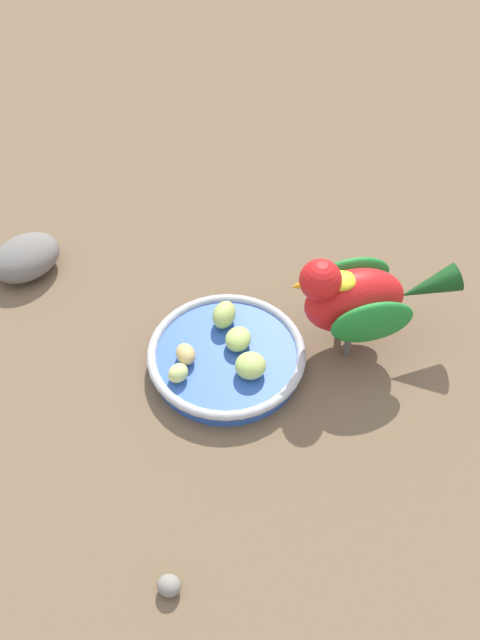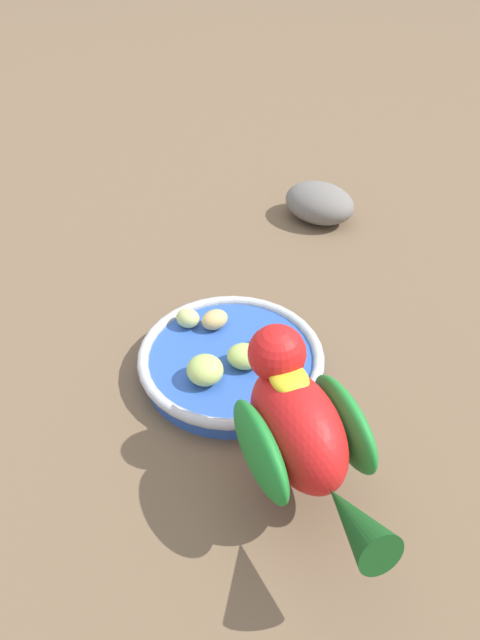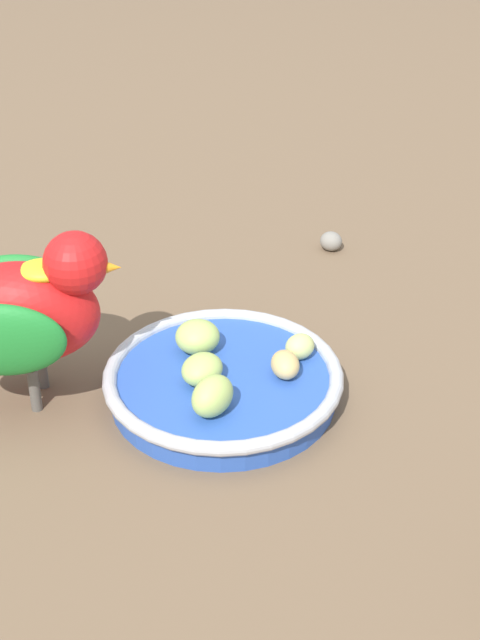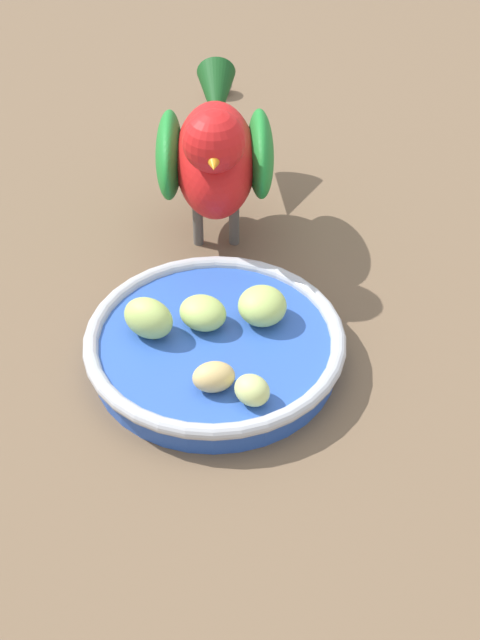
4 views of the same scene
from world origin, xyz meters
The scene contains 10 objects.
ground_plane centered at (0.00, 0.00, 0.00)m, with size 4.00×4.00×0.00m, color brown.
feeding_bowl centered at (-0.02, 0.00, 0.01)m, with size 0.19×0.19×0.03m.
apple_piece_0 centered at (-0.04, 0.03, 0.03)m, with size 0.04×0.04×0.03m, color #B2CC66.
apple_piece_1 centered at (-0.03, -0.01, 0.03)m, with size 0.03×0.03×0.02m, color #B2CC66.
apple_piece_2 centered at (0.04, 0.03, 0.03)m, with size 0.03×0.02×0.02m, color #C6D17A.
apple_piece_3 centered at (-0.02, -0.05, 0.04)m, with size 0.04×0.03×0.03m, color #B2CC66.
apple_piece_4 centered at (0.03, 0.00, 0.03)m, with size 0.03×0.02×0.02m, color tan.
parrot centered at (-0.17, 0.00, 0.08)m, with size 0.20×0.09×0.14m.
rock_large centered at (0.21, -0.21, 0.02)m, with size 0.10×0.07×0.05m, color slate.
pebble_1 centered at (0.09, 0.25, 0.01)m, with size 0.02×0.02×0.02m, color gray.
Camera 1 is at (0.07, 0.48, 0.63)m, focal length 37.62 mm.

